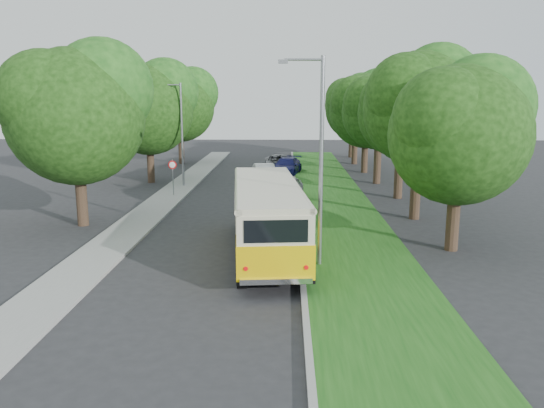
{
  "coord_description": "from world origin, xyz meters",
  "views": [
    {
      "loc": [
        3.01,
        -22.35,
        6.53
      ],
      "look_at": [
        2.31,
        2.44,
        1.5
      ],
      "focal_mm": 35.0,
      "sensor_mm": 36.0,
      "label": 1
    }
  ],
  "objects_px": {
    "lamppost_near": "(319,155)",
    "vintage_bus": "(267,219)",
    "car_silver": "(287,190)",
    "car_white": "(265,173)",
    "car_blue": "(287,166)",
    "car_grey": "(279,164)",
    "lamppost_far": "(180,131)"
  },
  "relations": [
    {
      "from": "car_white",
      "to": "lamppost_far",
      "type": "bearing_deg",
      "value": -170.38
    },
    {
      "from": "lamppost_far",
      "to": "car_white",
      "type": "bearing_deg",
      "value": 20.43
    },
    {
      "from": "lamppost_near",
      "to": "lamppost_far",
      "type": "distance_m",
      "value": 20.53
    },
    {
      "from": "vintage_bus",
      "to": "car_blue",
      "type": "xyz_separation_m",
      "value": [
        0.81,
        23.46,
        -0.84
      ]
    },
    {
      "from": "lamppost_near",
      "to": "car_silver",
      "type": "bearing_deg",
      "value": 95.25
    },
    {
      "from": "car_white",
      "to": "lamppost_near",
      "type": "bearing_deg",
      "value": -92.81
    },
    {
      "from": "lamppost_far",
      "to": "vintage_bus",
      "type": "height_order",
      "value": "lamppost_far"
    },
    {
      "from": "lamppost_near",
      "to": "vintage_bus",
      "type": "distance_m",
      "value": 3.83
    },
    {
      "from": "car_blue",
      "to": "car_white",
      "type": "bearing_deg",
      "value": -99.95
    },
    {
      "from": "car_silver",
      "to": "car_blue",
      "type": "distance_m",
      "value": 11.96
    },
    {
      "from": "lamppost_far",
      "to": "car_grey",
      "type": "xyz_separation_m",
      "value": [
        7.02,
        8.06,
        -3.36
      ]
    },
    {
      "from": "lamppost_near",
      "to": "car_silver",
      "type": "xyz_separation_m",
      "value": [
        -1.21,
        13.12,
        -3.6
      ]
    },
    {
      "from": "car_silver",
      "to": "car_white",
      "type": "height_order",
      "value": "car_silver"
    },
    {
      "from": "lamppost_far",
      "to": "vintage_bus",
      "type": "relative_size",
      "value": 0.72
    },
    {
      "from": "vintage_bus",
      "to": "car_silver",
      "type": "bearing_deg",
      "value": 80.55
    },
    {
      "from": "lamppost_near",
      "to": "car_grey",
      "type": "bearing_deg",
      "value": 94.06
    },
    {
      "from": "lamppost_far",
      "to": "car_blue",
      "type": "distance_m",
      "value": 10.69
    },
    {
      "from": "car_silver",
      "to": "car_white",
      "type": "relative_size",
      "value": 1.04
    },
    {
      "from": "car_silver",
      "to": "car_blue",
      "type": "height_order",
      "value": "car_silver"
    },
    {
      "from": "vintage_bus",
      "to": "car_grey",
      "type": "xyz_separation_m",
      "value": [
        0.13,
        24.93,
        -0.79
      ]
    },
    {
      "from": "car_silver",
      "to": "car_white",
      "type": "xyz_separation_m",
      "value": [
        -1.71,
        7.61,
        -0.06
      ]
    },
    {
      "from": "lamppost_near",
      "to": "car_white",
      "type": "distance_m",
      "value": 21.25
    },
    {
      "from": "lamppost_far",
      "to": "car_blue",
      "type": "relative_size",
      "value": 1.53
    },
    {
      "from": "car_silver",
      "to": "vintage_bus",
      "type": "bearing_deg",
      "value": -84.82
    },
    {
      "from": "lamppost_near",
      "to": "car_blue",
      "type": "distance_m",
      "value": 25.38
    },
    {
      "from": "lamppost_near",
      "to": "vintage_bus",
      "type": "height_order",
      "value": "lamppost_near"
    },
    {
      "from": "lamppost_near",
      "to": "car_blue",
      "type": "relative_size",
      "value": 1.63
    },
    {
      "from": "car_grey",
      "to": "car_blue",
      "type": "bearing_deg",
      "value": -67.48
    },
    {
      "from": "car_silver",
      "to": "car_blue",
      "type": "xyz_separation_m",
      "value": [
        0.0,
        11.96,
        -0.05
      ]
    },
    {
      "from": "lamppost_near",
      "to": "car_grey",
      "type": "distance_m",
      "value": 26.87
    },
    {
      "from": "car_white",
      "to": "car_blue",
      "type": "height_order",
      "value": "car_blue"
    },
    {
      "from": "lamppost_far",
      "to": "car_grey",
      "type": "height_order",
      "value": "lamppost_far"
    }
  ]
}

